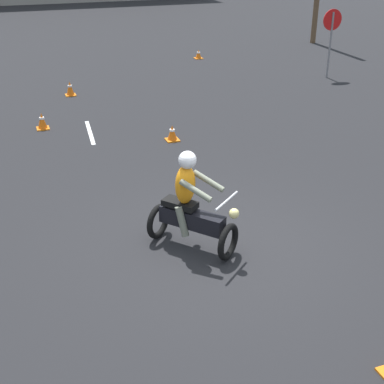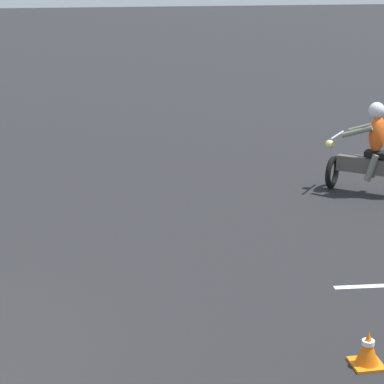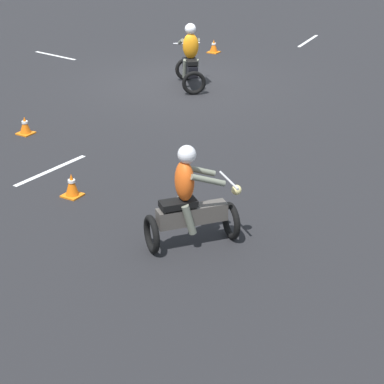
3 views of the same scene
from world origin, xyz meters
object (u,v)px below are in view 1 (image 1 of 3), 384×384
object	(u,v)px
traffic_cone_near_left	(70,89)
traffic_cone_far_center	(198,54)
traffic_cone_mid_center	(42,121)
traffic_cone_far_left	(172,133)
stop_sign	(332,29)
motorcycle_rider_foreground	(190,207)

from	to	relation	value
traffic_cone_near_left	traffic_cone_far_center	world-z (taller)	traffic_cone_near_left
traffic_cone_mid_center	traffic_cone_near_left	bearing A→B (deg)	68.94
traffic_cone_far_center	traffic_cone_far_left	distance (m)	9.42
traffic_cone_near_left	traffic_cone_far_left	bearing A→B (deg)	-69.93
stop_sign	traffic_cone_far_center	size ratio (longest dim) A/B	6.47
stop_sign	traffic_cone_mid_center	xyz separation A→B (m)	(-9.95, -2.25, -1.43)
stop_sign	traffic_cone_mid_center	size ratio (longest dim) A/B	5.32
traffic_cone_far_left	stop_sign	bearing A→B (deg)	30.79
traffic_cone_far_left	traffic_cone_far_center	bearing A→B (deg)	65.84
traffic_cone_near_left	traffic_cone_mid_center	xyz separation A→B (m)	(-1.13, -2.94, -0.01)
motorcycle_rider_foreground	traffic_cone_near_left	distance (m)	9.70
traffic_cone_near_left	traffic_cone_far_left	distance (m)	5.20
traffic_cone_far_left	motorcycle_rider_foreground	bearing A→B (deg)	-104.35
motorcycle_rider_foreground	traffic_cone_mid_center	world-z (taller)	motorcycle_rider_foreground
traffic_cone_mid_center	traffic_cone_far_left	bearing A→B (deg)	-33.71
traffic_cone_far_center	motorcycle_rider_foreground	bearing A→B (deg)	-110.79
stop_sign	traffic_cone_near_left	distance (m)	8.96
traffic_cone_mid_center	traffic_cone_far_left	size ratio (longest dim) A/B	1.11
motorcycle_rider_foreground	traffic_cone_far_center	world-z (taller)	motorcycle_rider_foreground
traffic_cone_mid_center	stop_sign	bearing A→B (deg)	12.73
motorcycle_rider_foreground	traffic_cone_far_center	xyz separation A→B (m)	(5.08, 13.38, -0.56)
stop_sign	traffic_cone_far_left	world-z (taller)	stop_sign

